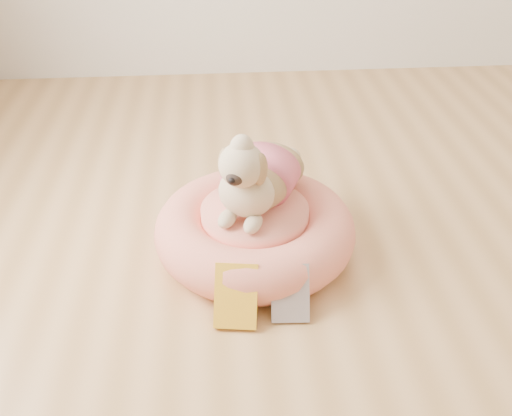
{
  "coord_description": "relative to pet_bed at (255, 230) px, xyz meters",
  "views": [
    {
      "loc": [
        -0.69,
        -1.11,
        1.25
      ],
      "look_at": [
        -0.56,
        0.44,
        0.21
      ],
      "focal_mm": 40.0,
      "sensor_mm": 36.0,
      "label": 1
    }
  ],
  "objects": [
    {
      "name": "floor",
      "position": [
        0.56,
        -0.49,
        -0.09
      ],
      "size": [
        4.5,
        4.5,
        0.0
      ],
      "primitive_type": "plane",
      "color": "#B7864C",
      "rests_on": "ground"
    },
    {
      "name": "pet_bed",
      "position": [
        0.0,
        0.0,
        0.0
      ],
      "size": [
        0.69,
        0.69,
        0.18
      ],
      "color": "#FF7163",
      "rests_on": "floor"
    },
    {
      "name": "dog",
      "position": [
        0.01,
        0.02,
        0.25
      ],
      "size": [
        0.46,
        0.53,
        0.32
      ],
      "primitive_type": null,
      "rotation": [
        0.0,
        0.0,
        -0.43
      ],
      "color": "brown",
      "rests_on": "pet_bed"
    },
    {
      "name": "book_yellow",
      "position": [
        -0.08,
        -0.33,
        0.0
      ],
      "size": [
        0.15,
        0.15,
        0.17
      ],
      "primitive_type": "cube",
      "rotation": [
        -0.6,
        0.0,
        -0.14
      ],
      "color": "#F9FF1A",
      "rests_on": "floor"
    },
    {
      "name": "book_white",
      "position": [
        0.08,
        -0.32,
        -0.01
      ],
      "size": [
        0.12,
        0.12,
        0.16
      ],
      "primitive_type": "cube",
      "rotation": [
        -0.56,
        0.0,
        -0.05
      ],
      "color": "white",
      "rests_on": "floor"
    }
  ]
}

